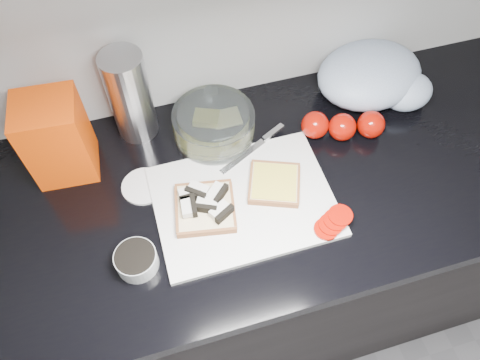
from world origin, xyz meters
The scene contains 14 objects.
base_cabinet centered at (0.00, 1.20, 0.43)m, with size 3.50×0.60×0.86m, color black.
countertop centered at (0.00, 1.20, 0.88)m, with size 3.50×0.64×0.04m, color black.
cutting_board centered at (-0.05, 1.15, 0.91)m, with size 0.40×0.30×0.01m, color silver.
bread_left centered at (-0.14, 1.15, 0.93)m, with size 0.16×0.16×0.04m.
bread_right centered at (0.02, 1.17, 0.92)m, with size 0.16×0.16×0.02m.
tomato_slices centered at (0.11, 1.04, 0.92)m, with size 0.10×0.08×0.02m.
knife centered at (0.03, 1.30, 0.92)m, with size 0.19×0.11×0.01m.
seed_tub centered at (-0.31, 1.07, 0.93)m, with size 0.09×0.09×0.04m.
tub_lid centered at (-0.27, 1.26, 0.90)m, with size 0.10×0.10×0.01m, color silver.
glass_bowl centered at (-0.07, 1.36, 0.94)m, with size 0.20×0.20×0.08m.
bread_bag centered at (-0.42, 1.37, 1.01)m, with size 0.13×0.12×0.21m, color #E94603.
steel_canister centered at (-0.25, 1.44, 1.02)m, with size 0.10×0.10×0.24m, color #AFAFB3.
grocery_bag centered at (0.37, 1.38, 0.96)m, with size 0.31×0.27×0.12m.
whole_tomatoes centered at (0.24, 1.27, 0.93)m, with size 0.20×0.11×0.07m.
Camera 1 is at (-0.22, 0.62, 1.82)m, focal length 35.00 mm.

